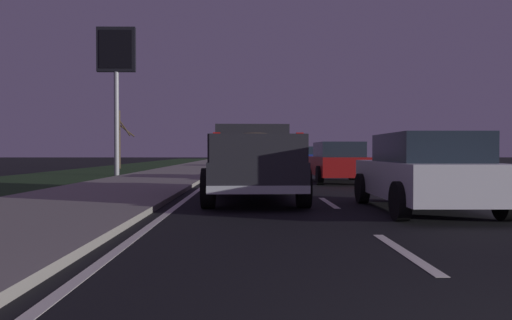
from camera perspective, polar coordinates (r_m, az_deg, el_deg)
The scene contains 10 objects.
ground at distance 29.53m, azimuth 2.84°, elevation -1.33°, with size 144.00×144.00×0.00m, color black.
sidewalk_shoulder at distance 29.72m, azimuth -8.19°, elevation -1.21°, with size 108.00×4.00×0.12m, color gray.
grass_verge at distance 30.78m, azimuth -17.46°, elevation -1.27°, with size 108.00×6.00×0.01m, color #1E3819.
lane_markings at distance 31.19m, azimuth -2.03°, elevation -1.20°, with size 108.00×3.54×0.01m.
pickup_truck at distance 12.33m, azimuth -0.40°, elevation 0.02°, with size 5.49×2.41×1.87m.
sedan_red at distance 19.45m, azimuth 9.24°, elevation -0.22°, with size 4.42×2.05×1.54m.
sedan_white at distance 10.48m, azimuth 18.61°, elevation -1.27°, with size 4.41×2.04×1.54m.
sedan_blue at distance 36.64m, azimuth 5.01°, elevation 0.34°, with size 4.44×2.09×1.54m.
gas_price_sign at distance 26.06m, azimuth -15.61°, elevation 10.50°, with size 0.27×1.90×7.31m.
bare_tree_far at distance 35.89m, azimuth -15.31°, elevation 2.48°, with size 2.37×1.18×4.01m.
Camera 1 is at (-2.45, 1.81, 1.18)m, focal length 35.19 mm.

